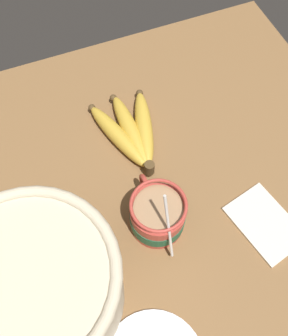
% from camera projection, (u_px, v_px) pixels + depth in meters
% --- Properties ---
extents(table, '(0.92, 0.92, 0.03)m').
position_uv_depth(table, '(161.00, 212.00, 0.73)').
color(table, brown).
rests_on(table, ground).
extents(coffee_mug, '(0.16, 0.10, 0.16)m').
position_uv_depth(coffee_mug, '(157.00, 215.00, 0.67)').
color(coffee_mug, '#B23D33').
rests_on(coffee_mug, table).
extents(banana_bunch, '(0.21, 0.14, 0.04)m').
position_uv_depth(banana_bunch, '(131.00, 131.00, 0.78)').
color(banana_bunch, '#4C381E').
rests_on(banana_bunch, table).
extents(woven_basket, '(0.26, 0.26, 0.18)m').
position_uv_depth(woven_basket, '(38.00, 288.00, 0.55)').
color(woven_basket, beige).
rests_on(woven_basket, table).
extents(napkin, '(0.15, 0.12, 0.01)m').
position_uv_depth(napkin, '(265.00, 223.00, 0.70)').
color(napkin, beige).
rests_on(napkin, table).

